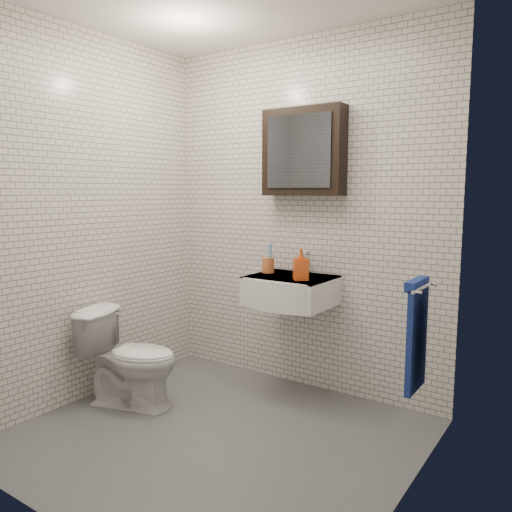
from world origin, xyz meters
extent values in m
cube|color=#52555B|center=(0.00, 0.00, 0.01)|extent=(2.20, 2.00, 0.01)
cube|color=silver|center=(0.00, 1.00, 1.25)|extent=(2.20, 0.02, 2.50)
cube|color=silver|center=(0.00, -1.00, 1.25)|extent=(2.20, 0.02, 2.50)
cube|color=silver|center=(-1.10, 0.00, 1.25)|extent=(0.02, 2.00, 2.50)
cube|color=silver|center=(1.10, 0.00, 1.25)|extent=(0.02, 2.00, 2.50)
cube|color=white|center=(0.05, 0.78, 0.75)|extent=(0.55, 0.45, 0.20)
cylinder|color=silver|center=(0.05, 0.80, 0.84)|extent=(0.31, 0.31, 0.02)
cylinder|color=silver|center=(0.05, 0.80, 0.85)|extent=(0.04, 0.04, 0.01)
cube|color=white|center=(0.05, 0.78, 0.84)|extent=(0.55, 0.45, 0.01)
cylinder|color=silver|center=(0.05, 0.94, 0.88)|extent=(0.06, 0.06, 0.06)
cylinder|color=silver|center=(0.05, 0.94, 0.94)|extent=(0.03, 0.03, 0.08)
cylinder|color=silver|center=(0.05, 0.88, 0.97)|extent=(0.02, 0.12, 0.02)
cube|color=silver|center=(0.05, 0.97, 0.99)|extent=(0.02, 0.09, 0.01)
cube|color=black|center=(0.05, 0.93, 1.70)|extent=(0.60, 0.14, 0.60)
cube|color=#3F444C|center=(0.05, 0.85, 1.70)|extent=(0.49, 0.01, 0.49)
cylinder|color=silver|center=(1.06, 0.35, 0.95)|extent=(0.02, 0.30, 0.02)
cylinder|color=silver|center=(1.08, 0.48, 0.95)|extent=(0.04, 0.02, 0.02)
cylinder|color=silver|center=(1.08, 0.22, 0.95)|extent=(0.04, 0.02, 0.02)
cube|color=#22489E|center=(1.05, 0.35, 0.68)|extent=(0.03, 0.26, 0.54)
cube|color=#22489E|center=(1.04, 0.35, 0.96)|extent=(0.05, 0.26, 0.05)
cylinder|color=#D06834|center=(-0.17, 0.81, 0.90)|extent=(0.09, 0.09, 0.11)
cylinder|color=white|center=(-0.18, 0.80, 0.97)|extent=(0.02, 0.03, 0.21)
cylinder|color=#4393D8|center=(-0.15, 0.80, 0.96)|extent=(0.02, 0.02, 0.18)
cylinder|color=white|center=(-0.17, 0.83, 0.98)|extent=(0.02, 0.04, 0.22)
cylinder|color=#4393D8|center=(-0.15, 0.82, 0.97)|extent=(0.03, 0.04, 0.19)
imported|color=orange|center=(0.17, 0.69, 0.95)|extent=(0.13, 0.13, 0.21)
imported|color=white|center=(-0.75, 0.02, 0.33)|extent=(0.72, 0.54, 0.65)
camera|label=1|loc=(1.77, -2.15, 1.43)|focal=35.00mm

